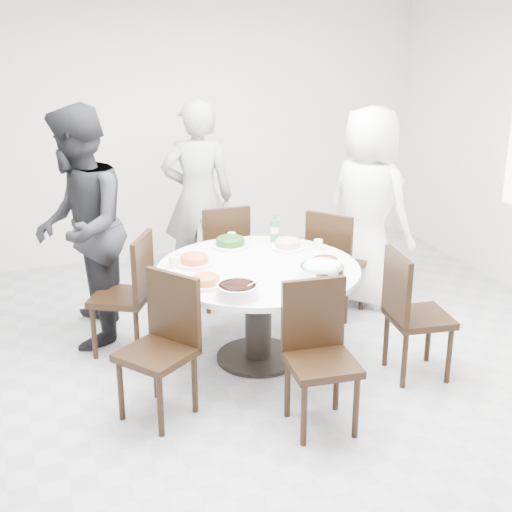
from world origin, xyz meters
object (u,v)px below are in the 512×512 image
object	(u,v)px
chair_sw	(156,351)
beverage_bottle	(275,228)
chair_s	(322,360)
chair_ne	(337,262)
diner_left	(80,228)
diner_middle	(198,198)
dining_table	(258,314)
rice_bowl	(322,275)
chair_n	(220,254)
diner_right	(368,208)
chair_se	(420,315)
soup_bowl	(237,291)
chair_nw	(121,294)

from	to	relation	value
chair_sw	beverage_bottle	world-z (taller)	beverage_bottle
chair_s	beverage_bottle	bearing A→B (deg)	84.97
chair_ne	diner_left	distance (m)	2.18
chair_sw	diner_middle	size ratio (longest dim) A/B	0.53
dining_table	rice_bowl	size ratio (longest dim) A/B	4.92
chair_sw	beverage_bottle	size ratio (longest dim) A/B	4.10
diner_left	rice_bowl	distance (m)	1.95
dining_table	chair_n	world-z (taller)	chair_n
beverage_bottle	diner_middle	bearing A→B (deg)	109.60
beverage_bottle	chair_sw	bearing A→B (deg)	-139.60
diner_right	diner_left	xyz separation A→B (m)	(-2.48, 0.08, 0.06)
chair_s	chair_se	xyz separation A→B (m)	(0.95, 0.39, 0.00)
diner_left	soup_bowl	world-z (taller)	diner_left
chair_se	soup_bowl	size ratio (longest dim) A/B	3.38
chair_ne	diner_middle	xyz separation A→B (m)	(-0.97, 0.94, 0.42)
diner_right	soup_bowl	world-z (taller)	diner_right
chair_sw	diner_right	size ratio (longest dim) A/B	0.54
diner_middle	diner_left	distance (m)	1.35
chair_n	chair_se	world-z (taller)	same
chair_se	beverage_bottle	bearing A→B (deg)	38.48
chair_se	chair_s	bearing A→B (deg)	120.44
dining_table	beverage_bottle	world-z (taller)	beverage_bottle
diner_right	beverage_bottle	distance (m)	0.99
chair_n	rice_bowl	distance (m)	1.64
dining_table	chair_s	bearing A→B (deg)	-87.31
chair_sw	chair_s	xyz separation A→B (m)	(0.94, -0.49, 0.00)
chair_s	rice_bowl	distance (m)	0.69
rice_bowl	soup_bowl	xyz separation A→B (m)	(-0.62, -0.02, -0.02)
dining_table	chair_ne	distance (m)	1.12
soup_bowl	chair_n	bearing A→B (deg)	76.46
chair_nw	chair_s	distance (m)	1.81
chair_n	diner_left	world-z (taller)	diner_left
chair_s	diner_left	distance (m)	2.24
diner_middle	chair_ne	bearing A→B (deg)	148.09
soup_bowl	chair_nw	bearing A→B (deg)	121.93
chair_ne	diner_middle	bearing A→B (deg)	7.23
chair_s	chair_se	distance (m)	1.03
dining_table	soup_bowl	bearing A→B (deg)	-124.18
chair_sw	diner_left	distance (m)	1.44
dining_table	chair_s	size ratio (longest dim) A/B	1.58
rice_bowl	soup_bowl	size ratio (longest dim) A/B	1.09
chair_sw	chair_nw	bearing A→B (deg)	146.86
chair_s	soup_bowl	distance (m)	0.72
rice_bowl	diner_middle	bearing A→B (deg)	99.00
dining_table	rice_bowl	xyz separation A→B (m)	(0.29, -0.47, 0.44)
rice_bowl	soup_bowl	world-z (taller)	rice_bowl
chair_nw	chair_sw	world-z (taller)	same
chair_ne	chair_s	xyz separation A→B (m)	(-0.90, -1.60, 0.00)
beverage_bottle	chair_s	bearing A→B (deg)	-100.57
diner_left	beverage_bottle	size ratio (longest dim) A/B	8.14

